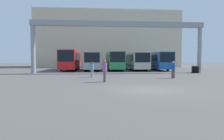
{
  "coord_description": "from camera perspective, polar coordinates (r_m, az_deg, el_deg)",
  "views": [
    {
      "loc": [
        -3.36,
        -11.98,
        1.87
      ],
      "look_at": [
        -0.84,
        17.45,
        0.3
      ],
      "focal_mm": 32.0,
      "sensor_mm": 36.0,
      "label": 1
    }
  ],
  "objects": [
    {
      "name": "overhead_gantry",
      "position": [
        27.81,
        2.13,
        11.15
      ],
      "size": [
        23.65,
        0.8,
        7.05
      ],
      "color": "gray",
      "rests_on": "ground"
    },
    {
      "name": "building_backdrop",
      "position": [
        52.91,
        -1.24,
        8.39
      ],
      "size": [
        34.95,
        12.0,
        13.62
      ],
      "color": "beige",
      "rests_on": "ground"
    },
    {
      "name": "tire_stack",
      "position": [
        29.81,
        22.73,
        0.13
      ],
      "size": [
        1.04,
        1.04,
        0.96
      ],
      "color": "black",
      "rests_on": "ground"
    },
    {
      "name": "pedestrian_near_left",
      "position": [
        20.63,
        17.1,
        0.21
      ],
      "size": [
        0.35,
        0.35,
        1.69
      ],
      "rotation": [
        0.0,
        0.0,
        5.53
      ],
      "color": "brown",
      "rests_on": "ground"
    },
    {
      "name": "ground_plane",
      "position": [
        12.58,
        10.7,
        -5.55
      ],
      "size": [
        200.0,
        200.0,
        0.0
      ],
      "primitive_type": "plane",
      "color": "#514F4C"
    },
    {
      "name": "bus_slot_1",
      "position": [
        34.55,
        -5.62,
        2.79
      ],
      "size": [
        2.53,
        10.28,
        2.99
      ],
      "color": "#999EA5",
      "rests_on": "ground"
    },
    {
      "name": "bus_slot_4",
      "position": [
        37.05,
        12.3,
        2.8
      ],
      "size": [
        2.53,
        11.97,
        3.05
      ],
      "color": "#1959A5",
      "rests_on": "ground"
    },
    {
      "name": "bus_slot_3",
      "position": [
        35.46,
        6.75,
        2.79
      ],
      "size": [
        2.6,
        10.64,
        3.0
      ],
      "color": "beige",
      "rests_on": "ground"
    },
    {
      "name": "pedestrian_far_center",
      "position": [
        20.77,
        -5.73,
        0.22
      ],
      "size": [
        0.33,
        0.33,
        1.61
      ],
      "rotation": [
        0.0,
        0.0,
        0.75
      ],
      "color": "gray",
      "rests_on": "ground"
    },
    {
      "name": "bus_slot_0",
      "position": [
        35.89,
        -11.67,
        3.05
      ],
      "size": [
        2.56,
        12.45,
        3.32
      ],
      "color": "red",
      "rests_on": "ground"
    },
    {
      "name": "bus_slot_2",
      "position": [
        34.68,
        0.67,
        2.89
      ],
      "size": [
        2.46,
        10.21,
        3.08
      ],
      "color": "#268C4C",
      "rests_on": "ground"
    },
    {
      "name": "pedestrian_mid_right",
      "position": [
        16.45,
        -2.11,
        -0.08
      ],
      "size": [
        0.38,
        0.38,
        1.83
      ],
      "rotation": [
        0.0,
        0.0,
        4.81
      ],
      "color": "brown",
      "rests_on": "ground"
    }
  ]
}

